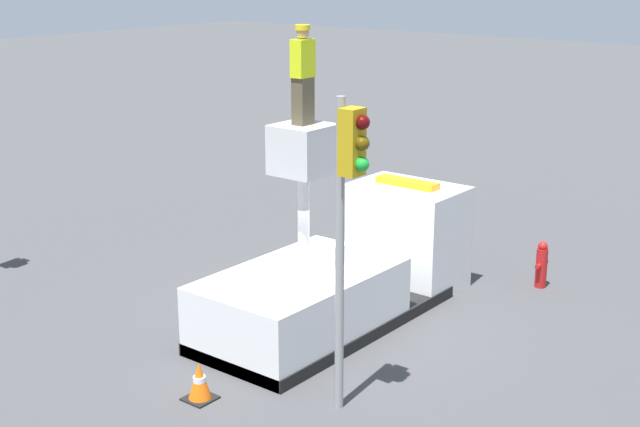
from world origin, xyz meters
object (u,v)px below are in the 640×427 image
(bucket_truck, at_px, (344,275))
(traffic_light_pole, at_px, (348,195))
(worker, at_px, (303,75))
(traffic_cone_rear, at_px, (199,382))
(fire_hydrant, at_px, (542,265))

(bucket_truck, xyz_separation_m, traffic_light_pole, (-3.06, -2.35, 2.69))
(worker, bearing_deg, traffic_cone_rear, -174.73)
(bucket_truck, xyz_separation_m, worker, (-1.25, 0.00, 4.09))
(bucket_truck, distance_m, traffic_light_pole, 4.71)
(bucket_truck, distance_m, fire_hydrant, 4.64)
(fire_hydrant, distance_m, traffic_cone_rear, 8.50)
(traffic_cone_rear, bearing_deg, traffic_light_pole, -59.70)
(worker, xyz_separation_m, traffic_cone_rear, (-3.02, -0.28, -4.64))
(traffic_light_pole, bearing_deg, bucket_truck, 37.50)
(worker, distance_m, traffic_light_pole, 3.28)
(fire_hydrant, xyz_separation_m, traffic_cone_rear, (-8.22, 2.13, -0.20))
(traffic_light_pole, distance_m, traffic_cone_rear, 4.03)
(worker, distance_m, traffic_cone_rear, 5.55)
(traffic_light_pole, bearing_deg, worker, 52.36)
(bucket_truck, height_order, traffic_cone_rear, bucket_truck)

